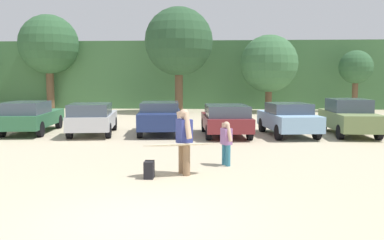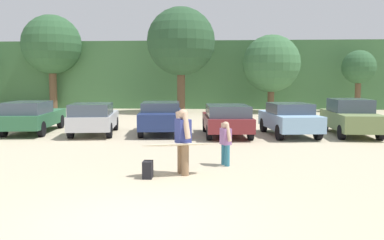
# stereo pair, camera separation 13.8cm
# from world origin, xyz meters

# --- Properties ---
(ground_plane) EXTENTS (120.00, 120.00, 0.00)m
(ground_plane) POSITION_xyz_m (0.00, 0.00, 0.00)
(ground_plane) COLOR #C1B293
(hillside_ridge) EXTENTS (108.00, 12.00, 5.74)m
(hillside_ridge) POSITION_xyz_m (0.00, 33.42, 2.87)
(hillside_ridge) COLOR #427042
(hillside_ridge) RESTS_ON ground_plane
(tree_far_right) EXTENTS (4.91, 4.91, 7.86)m
(tree_far_right) POSITION_xyz_m (-12.49, 26.67, 5.37)
(tree_far_right) COLOR brown
(tree_far_right) RESTS_ON ground_plane
(tree_center_right) EXTENTS (5.07, 5.07, 7.86)m
(tree_center_right) POSITION_xyz_m (-1.35, 23.59, 5.29)
(tree_center_right) COLOR brown
(tree_center_right) RESTS_ON ground_plane
(tree_right) EXTENTS (4.32, 4.32, 5.86)m
(tree_right) POSITION_xyz_m (5.44, 24.30, 3.68)
(tree_right) COLOR brown
(tree_right) RESTS_ON ground_plane
(tree_ridge_back) EXTENTS (2.55, 2.55, 4.73)m
(tree_ridge_back) POSITION_xyz_m (12.15, 25.08, 3.39)
(tree_ridge_back) COLOR brown
(tree_ridge_back) RESTS_ON ground_plane
(parked_car_forest_green) EXTENTS (2.40, 4.98, 1.52)m
(parked_car_forest_green) POSITION_xyz_m (-7.33, 11.58, 0.80)
(parked_car_forest_green) COLOR #2D6642
(parked_car_forest_green) RESTS_ON ground_plane
(parked_car_silver) EXTENTS (2.42, 4.38, 1.47)m
(parked_car_silver) POSITION_xyz_m (-4.24, 11.16, 0.78)
(parked_car_silver) COLOR silver
(parked_car_silver) RESTS_ON ground_plane
(parked_car_navy) EXTENTS (2.27, 4.29, 1.47)m
(parked_car_navy) POSITION_xyz_m (-1.23, 11.73, 0.80)
(parked_car_navy) COLOR navy
(parked_car_navy) RESTS_ON ground_plane
(parked_car_maroon) EXTENTS (2.30, 4.28, 1.41)m
(parked_car_maroon) POSITION_xyz_m (1.82, 11.10, 0.77)
(parked_car_maroon) COLOR maroon
(parked_car_maroon) RESTS_ON ground_plane
(parked_car_sky_blue) EXTENTS (2.38, 4.32, 1.47)m
(parked_car_sky_blue) POSITION_xyz_m (4.64, 11.43, 0.78)
(parked_car_sky_blue) COLOR #84ADD1
(parked_car_sky_blue) RESTS_ON ground_plane
(parked_car_olive_green) EXTENTS (1.85, 4.42, 1.64)m
(parked_car_olive_green) POSITION_xyz_m (7.45, 11.80, 0.83)
(parked_car_olive_green) COLOR #6B7F4C
(parked_car_olive_green) RESTS_ON ground_plane
(person_adult) EXTENTS (0.51, 0.83, 1.76)m
(person_adult) POSITION_xyz_m (0.51, 3.66, 1.00)
(person_adult) COLOR #8C6B4C
(person_adult) RESTS_ON ground_plane
(person_child) EXTENTS (0.37, 0.54, 1.31)m
(person_child) POSITION_xyz_m (1.66, 4.86, 0.74)
(person_child) COLOR teal
(person_child) RESTS_ON ground_plane
(surfboard_cream) EXTENTS (2.01, 1.04, 0.18)m
(surfboard_cream) POSITION_xyz_m (0.39, 3.52, 0.83)
(surfboard_cream) COLOR beige
(backpack_dropped) EXTENTS (0.24, 0.34, 0.45)m
(backpack_dropped) POSITION_xyz_m (-0.37, 3.16, 0.22)
(backpack_dropped) COLOR black
(backpack_dropped) RESTS_ON ground_plane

